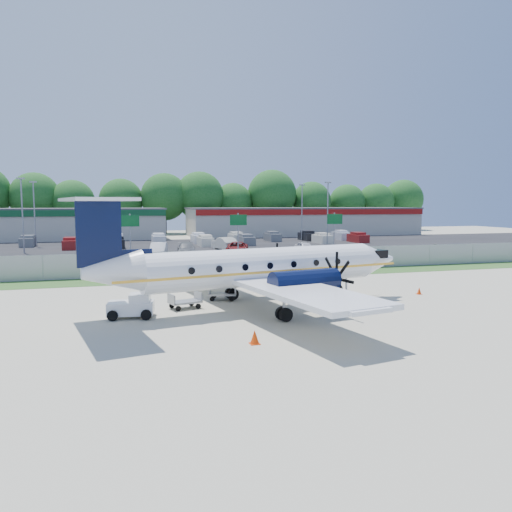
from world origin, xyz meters
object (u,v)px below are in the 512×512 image
object	(u,v)px
aircraft	(257,267)
baggage_cart_far	(185,301)
pushback_tug	(133,306)
baggage_cart_near	(223,293)

from	to	relation	value
aircraft	baggage_cart_far	xyz separation A→B (m)	(-3.94, 1.24, -1.99)
aircraft	pushback_tug	xyz separation A→B (m)	(-6.88, -0.20, -1.81)
aircraft	baggage_cart_near	xyz separation A→B (m)	(-1.30, 3.15, -2.00)
aircraft	pushback_tug	distance (m)	7.12
pushback_tug	baggage_cart_far	distance (m)	3.28
pushback_tug	baggage_cart_far	bearing A→B (deg)	26.03
pushback_tug	baggage_cart_far	world-z (taller)	pushback_tug
baggage_cart_near	baggage_cart_far	world-z (taller)	baggage_cart_far
aircraft	pushback_tug	world-z (taller)	aircraft
baggage_cart_far	baggage_cart_near	bearing A→B (deg)	35.94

